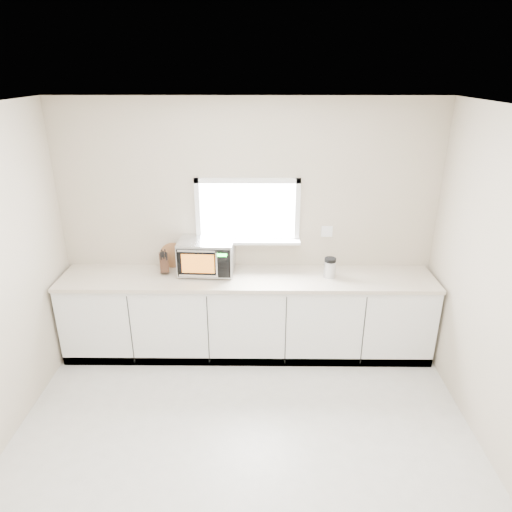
{
  "coord_description": "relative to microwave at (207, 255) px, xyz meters",
  "views": [
    {
      "loc": [
        0.13,
        -2.63,
        2.95
      ],
      "look_at": [
        0.09,
        1.55,
        1.21
      ],
      "focal_mm": 32.0,
      "sensor_mm": 36.0,
      "label": 1
    }
  ],
  "objects": [
    {
      "name": "back_wall",
      "position": [
        0.43,
        0.18,
        0.25
      ],
      "size": [
        4.0,
        0.17,
        2.7
      ],
      "color": "beige",
      "rests_on": "ground"
    },
    {
      "name": "microwave",
      "position": [
        0.0,
        0.0,
        0.0
      ],
      "size": [
        0.59,
        0.49,
        0.37
      ],
      "rotation": [
        0.0,
        0.0,
        -0.05
      ],
      "color": "black",
      "rests_on": "countertop"
    },
    {
      "name": "knife_block",
      "position": [
        -0.46,
        -0.02,
        -0.07
      ],
      "size": [
        0.14,
        0.21,
        0.28
      ],
      "rotation": [
        0.0,
        0.0,
        0.25
      ],
      "color": "#442818",
      "rests_on": "countertop"
    },
    {
      "name": "ground",
      "position": [
        0.43,
        -1.81,
        -1.11
      ],
      "size": [
        4.0,
        4.0,
        0.0
      ],
      "primitive_type": "plane",
      "color": "beige",
      "rests_on": "ground"
    },
    {
      "name": "cutting_board",
      "position": [
        -0.39,
        0.13,
        -0.06
      ],
      "size": [
        0.27,
        0.07,
        0.27
      ],
      "primitive_type": "cylinder",
      "rotation": [
        1.4,
        0.0,
        0.0
      ],
      "color": "brown",
      "rests_on": "countertop"
    },
    {
      "name": "cabinets",
      "position": [
        0.43,
        -0.11,
        -0.67
      ],
      "size": [
        3.92,
        0.6,
        0.88
      ],
      "primitive_type": "cube",
      "color": "white",
      "rests_on": "ground"
    },
    {
      "name": "coffee_grinder",
      "position": [
        1.29,
        -0.11,
        -0.09
      ],
      "size": [
        0.15,
        0.15,
        0.21
      ],
      "rotation": [
        0.0,
        0.0,
        -0.25
      ],
      "color": "#B9BCC1",
      "rests_on": "countertop"
    },
    {
      "name": "countertop",
      "position": [
        0.43,
        -0.12,
        -0.21
      ],
      "size": [
        3.92,
        0.64,
        0.04
      ],
      "primitive_type": "cube",
      "color": "beige",
      "rests_on": "cabinets"
    }
  ]
}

